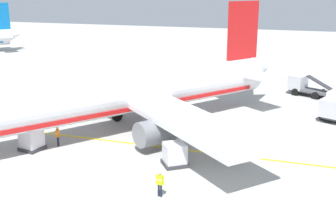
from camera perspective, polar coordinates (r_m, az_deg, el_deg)
airliner_foreground at (r=41.31m, az=-6.27°, el=1.21°), size 35.48×30.33×11.90m
service_truck_catering at (r=57.58m, az=17.71°, el=2.42°), size 4.56×6.46×2.61m
cargo_container_near at (r=33.67m, az=0.88°, el=-6.54°), size 2.51×2.51×1.94m
cargo_container_mid at (r=38.50m, az=-17.67°, el=-4.28°), size 2.03×2.03×2.09m
cargo_container_far at (r=35.43m, az=8.21°, el=-5.61°), size 1.85×1.85×1.85m
crew_loader_left at (r=28.87m, az=-1.09°, el=-10.16°), size 0.29×0.63×1.78m
crew_loader_right at (r=38.67m, az=-14.42°, el=-3.84°), size 0.61×0.35×1.77m
apron_guide_line at (r=37.77m, az=-1.67°, el=-5.49°), size 0.30×60.00×0.01m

